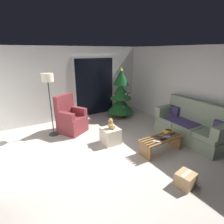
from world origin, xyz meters
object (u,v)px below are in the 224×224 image
Objects in this scene: ottoman at (110,136)px; christmas_tree at (121,96)px; couch at (191,126)px; remote_black at (163,139)px; book_stack at (169,132)px; cardboard_box_taped_mid_floor at (185,180)px; remote_graphite at (158,137)px; remote_silver at (167,137)px; armchair at (71,119)px; teddy_bear_honey at (111,124)px; remote_white at (157,142)px; cell_phone at (168,130)px; floor_lamp at (48,84)px; coffee_table at (161,142)px.

christmas_tree is at bearing 48.54° from ottoman.
remote_black is at bearing -173.41° from couch.
book_stack reaches higher than remote_black.
cardboard_box_taped_mid_floor is (-0.98, -3.59, -0.68)m from christmas_tree.
remote_graphite is 1.24m from ottoman.
remote_silver is 0.17m from remote_black.
teddy_bear_honey is at bearing -61.99° from armchair.
armchair is at bearing 117.93° from ottoman.
remote_white is at bearing -63.64° from ottoman.
cardboard_box_taped_mid_floor is at bearing -156.32° from cell_phone.
floor_lamp is at bearing 103.14° from cell_phone.
remote_silver and remote_graphite have the same top height.
cell_phone is at bearing -12.84° from remote_graphite.
coffee_table is at bearing -56.92° from armchair.
book_stack is (0.35, 0.15, 0.04)m from remote_black.
teddy_bear_honey is (-0.74, 0.96, 0.14)m from remote_graphite.
christmas_tree is (0.21, 2.45, 0.32)m from cell_phone.
christmas_tree is (0.20, 2.46, 0.38)m from book_stack.
remote_black is at bearing -101.84° from christmas_tree.
cell_phone is at bearing -51.10° from armchair.
cell_phone is at bearing 157.77° from remote_silver.
remote_graphite reaches higher than cardboard_box_taped_mid_floor.
remote_white is at bearing 77.50° from cardboard_box_taped_mid_floor.
couch is 5.24× the size of cardboard_box_taped_mid_floor.
cell_phone reaches higher than remote_black.
coffee_table is (-1.18, -0.05, -0.14)m from couch.
book_stack is at bearing -58.46° from remote_black.
armchair is at bearing 96.55° from cell_phone.
ottoman is (-1.32, -1.50, -0.60)m from christmas_tree.
floor_lamp is at bearing 114.16° from remote_graphite.
christmas_tree reaches higher than remote_white.
ottoman is (-0.75, 0.97, -0.19)m from remote_graphite.
teddy_bear_honey is at bearing -131.15° from christmas_tree.
floor_lamp reaches higher than remote_black.
cardboard_box_taped_mid_floor is (-0.44, -0.98, -0.26)m from remote_black.
book_stack is (-0.87, 0.01, 0.04)m from couch.
remote_silver is 0.38m from remote_white.
cell_phone reaches higher than remote_graphite.
remote_black is 0.35× the size of ottoman.
ottoman is (-0.56, 1.12, -0.19)m from remote_white.
teddy_bear_honey is at bearing -47.79° from floor_lamp.
remote_silver is at bearing 139.31° from remote_white.
remote_graphite is 0.57× the size of book_stack.
remote_black is 1.37m from ottoman.
cardboard_box_taped_mid_floor is at bearing 163.78° from remote_black.
couch is 12.54× the size of remote_graphite.
christmas_tree reaches higher than book_stack.
christmas_tree reaches higher than armchair.
remote_silver is 0.35× the size of ottoman.
remote_white is 0.57× the size of book_stack.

